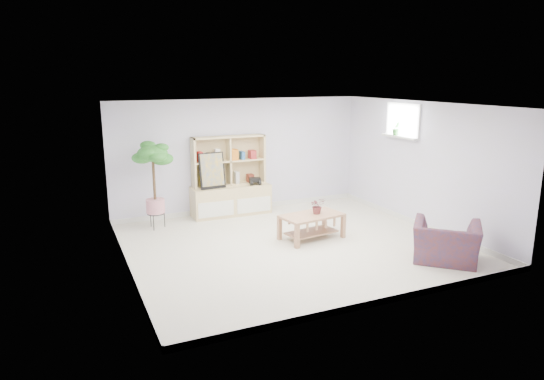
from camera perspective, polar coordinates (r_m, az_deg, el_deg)
name	(u,v)px	position (r m, az deg, el deg)	size (l,w,h in m)	color
floor	(292,245)	(8.45, 2.34, -6.48)	(5.50, 5.00, 0.01)	beige
ceiling	(293,105)	(7.97, 2.50, 9.99)	(5.50, 5.00, 0.01)	silver
walls	(292,177)	(8.12, 2.41, 1.51)	(5.51, 5.01, 2.40)	silver
baseboard	(292,242)	(8.43, 2.34, -6.16)	(5.50, 5.00, 0.10)	silver
window	(403,120)	(9.99, 15.18, 7.90)	(0.10, 0.98, 0.68)	silver
window_sill	(400,137)	(9.98, 14.80, 6.07)	(0.14, 1.00, 0.04)	silver
storage_unit	(231,176)	(10.11, -4.89, 1.64)	(1.65, 0.56, 1.65)	#C7B589
poster	(212,171)	(9.88, -7.07, 2.27)	(0.53, 0.12, 0.74)	#E1A60B
toy_truck	(255,181)	(10.21, -2.01, 1.11)	(0.32, 0.22, 0.17)	black
coffee_table	(312,227)	(8.73, 4.67, -4.31)	(1.10, 0.60, 0.45)	#A46D51
table_plant	(317,206)	(8.69, 5.35, -1.84)	(0.26, 0.23, 0.29)	#134D20
floor_tree	(154,186)	(9.41, -13.68, 0.50)	(0.62, 0.62, 1.67)	#26721B
armchair	(446,239)	(8.08, 19.82, -5.50)	(0.98, 0.86, 0.73)	navy
sill_plant	(396,128)	(10.07, 14.39, 7.03)	(0.15, 0.12, 0.27)	#26721B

